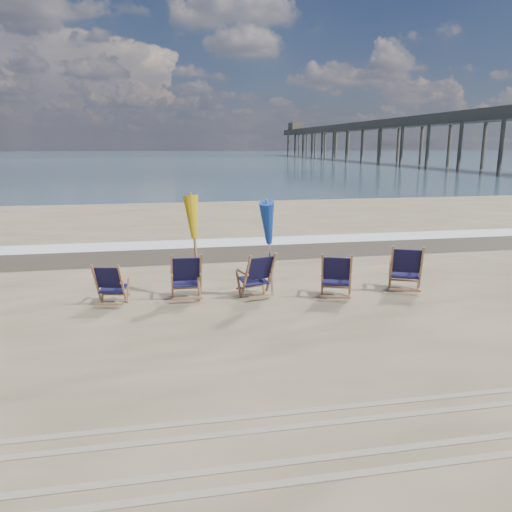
# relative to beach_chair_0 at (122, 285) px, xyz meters

# --- Properties ---
(ocean) EXTENTS (400.00, 400.00, 0.00)m
(ocean) POSITION_rel_beach_chair_0_xyz_m (2.62, 125.81, -0.44)
(ocean) COLOR #3C5464
(ocean) RESTS_ON ground
(surf_foam) EXTENTS (200.00, 1.40, 0.01)m
(surf_foam) POSITION_rel_beach_chair_0_xyz_m (2.62, 6.11, -0.44)
(surf_foam) COLOR silver
(surf_foam) RESTS_ON ground
(wet_sand_strip) EXTENTS (200.00, 2.60, 0.00)m
(wet_sand_strip) POSITION_rel_beach_chair_0_xyz_m (2.62, 4.61, -0.44)
(wet_sand_strip) COLOR #42362A
(wet_sand_strip) RESTS_ON ground
(tire_tracks) EXTENTS (80.00, 1.30, 0.01)m
(tire_tracks) POSITION_rel_beach_chair_0_xyz_m (2.62, -4.99, -0.44)
(tire_tracks) COLOR gray
(tire_tracks) RESTS_ON ground
(beach_chair_0) EXTENTS (0.70, 0.75, 0.89)m
(beach_chair_0) POSITION_rel_beach_chair_0_xyz_m (0.00, 0.00, 0.00)
(beach_chair_0) COLOR #131133
(beach_chair_0) RESTS_ON ground
(beach_chair_1) EXTENTS (0.66, 0.74, 1.01)m
(beach_chair_1) POSITION_rel_beach_chair_0_xyz_m (1.52, 0.12, 0.06)
(beach_chair_1) COLOR #131133
(beach_chair_1) RESTS_ON ground
(beach_chair_2) EXTENTS (0.78, 0.84, 0.98)m
(beach_chair_2) POSITION_rel_beach_chair_0_xyz_m (2.94, 0.06, 0.05)
(beach_chair_2) COLOR #131133
(beach_chair_2) RESTS_ON ground
(beach_chair_3) EXTENTS (0.85, 0.89, 1.00)m
(beach_chair_3) POSITION_rel_beach_chair_0_xyz_m (4.44, -0.46, 0.05)
(beach_chair_3) COLOR #131133
(beach_chair_3) RESTS_ON ground
(beach_chair_4) EXTENTS (0.93, 0.98, 1.06)m
(beach_chair_4) POSITION_rel_beach_chair_0_xyz_m (6.05, -0.31, 0.09)
(beach_chair_4) COLOR #131133
(beach_chair_4) RESTS_ON ground
(umbrella_yellow) EXTENTS (0.30, 0.30, 2.09)m
(umbrella_yellow) POSITION_rel_beach_chair_0_xyz_m (1.44, 0.26, 1.13)
(umbrella_yellow) COLOR #9A6A45
(umbrella_yellow) RESTS_ON ground
(umbrella_blue) EXTENTS (0.30, 0.30, 2.04)m
(umbrella_blue) POSITION_rel_beach_chair_0_xyz_m (2.90, -0.01, 1.08)
(umbrella_blue) COLOR #A5A5AD
(umbrella_blue) RESTS_ON ground
(fishing_pier) EXTENTS (4.40, 140.00, 9.30)m
(fishing_pier) POSITION_rel_beach_chair_0_xyz_m (40.62, 71.81, 4.21)
(fishing_pier) COLOR brown
(fishing_pier) RESTS_ON ground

